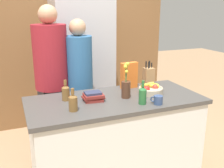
% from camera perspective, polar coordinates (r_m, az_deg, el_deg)
% --- Properties ---
extents(kitchen_island, '(1.70, 0.77, 0.88)m').
position_cam_1_polar(kitchen_island, '(2.72, 0.76, -11.91)').
color(kitchen_island, silver).
rests_on(kitchen_island, ground_plane).
extents(back_wall_wood, '(2.90, 0.12, 2.60)m').
position_cam_1_polar(back_wall_wood, '(4.01, -8.46, 10.00)').
color(back_wall_wood, brown).
rests_on(back_wall_wood, ground_plane).
extents(refrigerator, '(0.78, 0.63, 1.85)m').
position_cam_1_polar(refrigerator, '(3.73, -6.40, 3.79)').
color(refrigerator, '#B7B7BC').
rests_on(refrigerator, ground_plane).
extents(fruit_bowl, '(0.25, 0.25, 0.11)m').
position_cam_1_polar(fruit_bowl, '(2.70, 8.47, -1.18)').
color(fruit_bowl, tan).
rests_on(fruit_bowl, kitchen_island).
extents(knife_block, '(0.11, 0.09, 0.28)m').
position_cam_1_polar(knife_block, '(2.96, 7.96, 1.64)').
color(knife_block, '#A87A4C').
rests_on(knife_block, kitchen_island).
extents(flower_vase, '(0.09, 0.09, 0.35)m').
position_cam_1_polar(flower_vase, '(2.54, 3.06, -0.64)').
color(flower_vase, '#4C2D1E').
rests_on(flower_vase, kitchen_island).
extents(cereal_box, '(0.19, 0.08, 0.28)m').
position_cam_1_polar(cereal_box, '(2.84, 3.74, 1.88)').
color(cereal_box, orange).
rests_on(cereal_box, kitchen_island).
extents(coffee_mug, '(0.10, 0.10, 0.08)m').
position_cam_1_polar(coffee_mug, '(2.42, 9.96, -3.44)').
color(coffee_mug, '#334770').
rests_on(coffee_mug, kitchen_island).
extents(book_stack, '(0.20, 0.16, 0.09)m').
position_cam_1_polar(book_stack, '(2.48, -4.08, -2.74)').
color(book_stack, maroon).
rests_on(book_stack, kitchen_island).
extents(bottle_oil, '(0.07, 0.07, 0.22)m').
position_cam_1_polar(bottle_oil, '(2.39, 6.68, -2.37)').
color(bottle_oil, '#286633').
rests_on(bottle_oil, kitchen_island).
extents(bottle_vinegar, '(0.08, 0.08, 0.20)m').
position_cam_1_polar(bottle_vinegar, '(2.24, -8.49, -3.92)').
color(bottle_vinegar, brown).
rests_on(bottle_vinegar, kitchen_island).
extents(bottle_wine, '(0.07, 0.07, 0.20)m').
position_cam_1_polar(bottle_wine, '(2.51, -10.05, -1.79)').
color(bottle_wine, brown).
rests_on(bottle_wine, kitchen_island).
extents(person_at_sink, '(0.38, 0.38, 1.76)m').
position_cam_1_polar(person_at_sink, '(3.03, -12.98, 1.72)').
color(person_at_sink, '#383842').
rests_on(person_at_sink, ground_plane).
extents(person_in_blue, '(0.31, 0.31, 1.61)m').
position_cam_1_polar(person_in_blue, '(3.08, -7.12, 0.77)').
color(person_in_blue, '#383842').
rests_on(person_in_blue, ground_plane).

